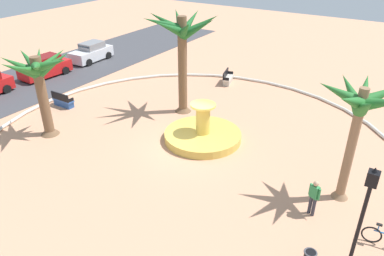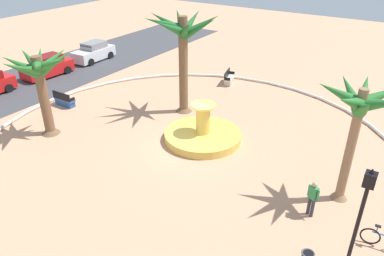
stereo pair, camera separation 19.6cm
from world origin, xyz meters
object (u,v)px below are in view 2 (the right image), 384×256
at_px(fountain, 203,135).
at_px(palm_tree_by_curb, 359,112).
at_px(lamppost, 358,222).
at_px(bench_west, 229,79).
at_px(parked_car_third, 94,52).
at_px(person_cyclist_helmet, 313,197).
at_px(palm_tree_near_fountain, 182,40).
at_px(bench_east, 64,101).
at_px(palm_tree_mid_plaza, 39,75).
at_px(parked_car_second, 47,67).

xyz_separation_m(fountain, palm_tree_by_curb, (-1.11, -7.67, 3.87)).
bearing_deg(palm_tree_by_curb, lamppost, -165.38).
bearing_deg(bench_west, parked_car_third, 96.88).
relative_size(lamppost, person_cyclist_helmet, 2.75).
bearing_deg(palm_tree_near_fountain, bench_east, 117.03).
distance_m(palm_tree_mid_plaza, lamppost, 16.68).
height_order(palm_tree_by_curb, bench_west, palm_tree_by_curb).
height_order(fountain, parked_car_second, fountain).
bearing_deg(person_cyclist_helmet, parked_car_second, 77.73).
height_order(palm_tree_by_curb, parked_car_third, palm_tree_by_curb).
xyz_separation_m(fountain, bench_east, (-1.14, 10.16, 0.03)).
xyz_separation_m(fountain, parked_car_third, (6.98, 15.88, 0.47)).
relative_size(fountain, palm_tree_by_curb, 0.80).
xyz_separation_m(palm_tree_by_curb, parked_car_third, (8.10, 23.55, -3.40)).
relative_size(fountain, palm_tree_near_fountain, 0.68).
xyz_separation_m(palm_tree_by_curb, person_cyclist_helmet, (-1.81, 0.74, -3.25)).
relative_size(palm_tree_by_curb, lamppost, 1.18).
distance_m(fountain, bench_east, 10.23).
distance_m(bench_west, person_cyclist_helmet, 15.11).
relative_size(bench_west, person_cyclist_helmet, 1.01).
bearing_deg(palm_tree_mid_plaza, lamppost, -95.02).
bearing_deg(bench_east, parked_car_third, 35.10).
bearing_deg(parked_car_second, bench_west, -63.55).
bearing_deg(palm_tree_mid_plaza, parked_car_third, 36.11).
relative_size(palm_tree_mid_plaza, lamppost, 1.06).
xyz_separation_m(palm_tree_mid_plaza, lamppost, (-1.46, -16.59, -0.87)).
height_order(palm_tree_near_fountain, person_cyclist_helmet, palm_tree_near_fountain).
distance_m(lamppost, parked_car_second, 26.02).
bearing_deg(bench_west, palm_tree_near_fountain, 178.69).
bearing_deg(palm_tree_mid_plaza, parked_car_second, 52.78).
relative_size(palm_tree_near_fountain, palm_tree_mid_plaza, 1.30).
bearing_deg(lamppost, parked_car_second, 72.78).
height_order(fountain, person_cyclist_helmet, fountain).
xyz_separation_m(palm_tree_near_fountain, lamppost, (-8.13, -11.88, -1.97)).
bearing_deg(bench_east, palm_tree_near_fountain, -62.97).
bearing_deg(parked_car_second, lamppost, -107.22).
bearing_deg(bench_east, fountain, -83.58).
height_order(lamppost, parked_car_third, lamppost).
bearing_deg(palm_tree_near_fountain, parked_car_second, 91.97).
distance_m(fountain, parked_car_second, 16.07).
bearing_deg(bench_east, parked_car_second, 61.00).
bearing_deg(person_cyclist_helmet, bench_east, 84.07).
xyz_separation_m(palm_tree_near_fountain, person_cyclist_helmet, (-5.42, -9.96, -3.71)).
distance_m(palm_tree_mid_plaza, parked_car_third, 14.08).
distance_m(lamppost, parked_car_third, 27.82).
distance_m(lamppost, person_cyclist_helmet, 3.74).
xyz_separation_m(palm_tree_mid_plaza, bench_east, (3.03, 2.42, -3.19)).
height_order(palm_tree_by_curb, lamppost, palm_tree_by_curb).
bearing_deg(palm_tree_near_fountain, parked_car_third, 70.77).
relative_size(palm_tree_by_curb, palm_tree_mid_plaza, 1.11).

